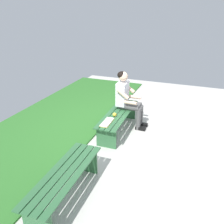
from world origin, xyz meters
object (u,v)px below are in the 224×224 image
(bench_near, at_px, (118,117))
(apple, at_px, (115,115))
(book_open, at_px, (107,122))
(person_seated, at_px, (128,97))
(bench_far, at_px, (65,180))

(bench_near, xyz_separation_m, apple, (0.19, -0.01, 0.14))
(bench_near, distance_m, book_open, 0.52)
(bench_near, height_order, apple, apple)
(apple, relative_size, book_open, 0.20)
(person_seated, bearing_deg, bench_near, -17.09)
(bench_far, distance_m, apple, 1.93)
(apple, distance_m, book_open, 0.32)
(person_seated, bearing_deg, book_open, -9.46)
(apple, bearing_deg, person_seated, 168.29)
(person_seated, distance_m, book_open, 0.88)
(bench_far, height_order, apple, apple)
(bench_near, relative_size, book_open, 3.96)
(person_seated, relative_size, book_open, 2.96)
(apple, bearing_deg, bench_far, 0.22)
(bench_near, xyz_separation_m, book_open, (0.51, -0.04, 0.11))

